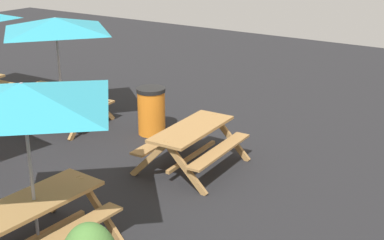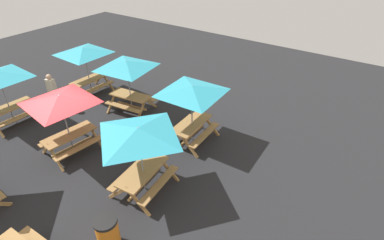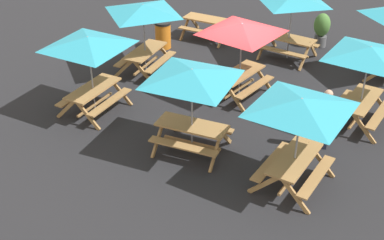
{
  "view_description": "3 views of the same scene",
  "coord_description": "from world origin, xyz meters",
  "px_view_note": "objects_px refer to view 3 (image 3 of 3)",
  "views": [
    {
      "loc": [
        8.25,
        -4.17,
        4.01
      ],
      "look_at": [
        3.45,
        3.03,
        0.9
      ],
      "focal_mm": 50.0,
      "sensor_mm": 36.0,
      "label": 1
    },
    {
      "loc": [
        4.49,
        8.32,
        6.85
      ],
      "look_at": [
        -3.06,
        3.15,
        0.9
      ],
      "focal_mm": 28.0,
      "sensor_mm": 36.0,
      "label": 2
    },
    {
      "loc": [
        -13.21,
        -6.03,
        7.74
      ],
      "look_at": [
        -3.38,
        -0.28,
        0.9
      ],
      "focal_mm": 50.0,
      "sensor_mm": 36.0,
      "label": 3
    }
  ],
  "objects_px": {
    "picnic_table_0": "(208,24)",
    "picnic_table_5": "(369,58)",
    "picnic_table_6": "(292,3)",
    "person_standing": "(325,118)",
    "picnic_table_7": "(301,111)",
    "trash_bin_orange": "(163,35)",
    "picnic_table_2": "(192,81)",
    "potted_plant_0": "(322,28)",
    "picnic_table_1": "(89,47)",
    "picnic_table_8": "(242,34)",
    "picnic_table_3": "(143,14)"
  },
  "relations": [
    {
      "from": "picnic_table_5",
      "to": "trash_bin_orange",
      "type": "distance_m",
      "value": 7.88
    },
    {
      "from": "picnic_table_2",
      "to": "picnic_table_5",
      "type": "relative_size",
      "value": 0.99
    },
    {
      "from": "picnic_table_0",
      "to": "picnic_table_3",
      "type": "xyz_separation_m",
      "value": [
        -3.6,
        0.35,
        1.43
      ]
    },
    {
      "from": "picnic_table_0",
      "to": "picnic_table_3",
      "type": "distance_m",
      "value": 3.89
    },
    {
      "from": "picnic_table_0",
      "to": "person_standing",
      "type": "xyz_separation_m",
      "value": [
        -5.02,
        -6.13,
        0.32
      ]
    },
    {
      "from": "picnic_table_1",
      "to": "picnic_table_2",
      "type": "relative_size",
      "value": 1.01
    },
    {
      "from": "picnic_table_5",
      "to": "picnic_table_3",
      "type": "bearing_deg",
      "value": 95.01
    },
    {
      "from": "picnic_table_3",
      "to": "person_standing",
      "type": "relative_size",
      "value": 1.4
    },
    {
      "from": "potted_plant_0",
      "to": "person_standing",
      "type": "height_order",
      "value": "person_standing"
    },
    {
      "from": "picnic_table_1",
      "to": "picnic_table_8",
      "type": "xyz_separation_m",
      "value": [
        2.99,
        -3.14,
        0.0
      ]
    },
    {
      "from": "picnic_table_7",
      "to": "trash_bin_orange",
      "type": "distance_m",
      "value": 8.87
    },
    {
      "from": "trash_bin_orange",
      "to": "picnic_table_0",
      "type": "bearing_deg",
      "value": -30.09
    },
    {
      "from": "picnic_table_2",
      "to": "person_standing",
      "type": "bearing_deg",
      "value": -154.44
    },
    {
      "from": "picnic_table_1",
      "to": "person_standing",
      "type": "relative_size",
      "value": 1.69
    },
    {
      "from": "picnic_table_8",
      "to": "picnic_table_7",
      "type": "bearing_deg",
      "value": -130.0
    },
    {
      "from": "picnic_table_0",
      "to": "picnic_table_5",
      "type": "height_order",
      "value": "picnic_table_5"
    },
    {
      "from": "picnic_table_8",
      "to": "potted_plant_0",
      "type": "distance_m",
      "value": 5.14
    },
    {
      "from": "trash_bin_orange",
      "to": "person_standing",
      "type": "xyz_separation_m",
      "value": [
        -3.39,
        -7.07,
        0.39
      ]
    },
    {
      "from": "picnic_table_3",
      "to": "trash_bin_orange",
      "type": "xyz_separation_m",
      "value": [
        1.97,
        0.59,
        -1.49
      ]
    },
    {
      "from": "picnic_table_1",
      "to": "picnic_table_8",
      "type": "distance_m",
      "value": 4.34
    },
    {
      "from": "picnic_table_1",
      "to": "picnic_table_2",
      "type": "xyz_separation_m",
      "value": [
        -0.31,
        -3.42,
        0.0
      ]
    },
    {
      "from": "picnic_table_0",
      "to": "trash_bin_orange",
      "type": "height_order",
      "value": "trash_bin_orange"
    },
    {
      "from": "picnic_table_6",
      "to": "picnic_table_2",
      "type": "bearing_deg",
      "value": 92.94
    },
    {
      "from": "picnic_table_2",
      "to": "trash_bin_orange",
      "type": "bearing_deg",
      "value": -57.79
    },
    {
      "from": "picnic_table_1",
      "to": "picnic_table_7",
      "type": "relative_size",
      "value": 1.0
    },
    {
      "from": "trash_bin_orange",
      "to": "person_standing",
      "type": "distance_m",
      "value": 7.85
    },
    {
      "from": "picnic_table_0",
      "to": "picnic_table_8",
      "type": "bearing_deg",
      "value": 128.27
    },
    {
      "from": "picnic_table_0",
      "to": "picnic_table_6",
      "type": "height_order",
      "value": "picnic_table_6"
    },
    {
      "from": "picnic_table_0",
      "to": "potted_plant_0",
      "type": "xyz_separation_m",
      "value": [
        1.36,
        -3.92,
        0.13
      ]
    },
    {
      "from": "picnic_table_8",
      "to": "potted_plant_0",
      "type": "relative_size",
      "value": 2.26
    },
    {
      "from": "picnic_table_2",
      "to": "picnic_table_5",
      "type": "distance_m",
      "value": 4.8
    },
    {
      "from": "picnic_table_5",
      "to": "picnic_table_1",
      "type": "bearing_deg",
      "value": 118.15
    },
    {
      "from": "picnic_table_6",
      "to": "person_standing",
      "type": "xyz_separation_m",
      "value": [
        -4.8,
        -2.84,
        -1.1
      ]
    },
    {
      "from": "picnic_table_8",
      "to": "person_standing",
      "type": "bearing_deg",
      "value": -107.78
    },
    {
      "from": "picnic_table_8",
      "to": "picnic_table_1",
      "type": "bearing_deg",
      "value": 141.51
    },
    {
      "from": "picnic_table_0",
      "to": "picnic_table_7",
      "type": "bearing_deg",
      "value": 128.96
    },
    {
      "from": "picnic_table_2",
      "to": "picnic_table_7",
      "type": "distance_m",
      "value": 2.75
    },
    {
      "from": "picnic_table_0",
      "to": "person_standing",
      "type": "relative_size",
      "value": 1.11
    },
    {
      "from": "picnic_table_3",
      "to": "picnic_table_7",
      "type": "height_order",
      "value": "same"
    },
    {
      "from": "picnic_table_5",
      "to": "potted_plant_0",
      "type": "distance_m",
      "value": 5.57
    },
    {
      "from": "potted_plant_0",
      "to": "picnic_table_2",
      "type": "bearing_deg",
      "value": 175.73
    },
    {
      "from": "picnic_table_3",
      "to": "picnic_table_5",
      "type": "height_order",
      "value": "same"
    },
    {
      "from": "picnic_table_7",
      "to": "picnic_table_0",
      "type": "bearing_deg",
      "value": 43.21
    },
    {
      "from": "picnic_table_7",
      "to": "picnic_table_8",
      "type": "bearing_deg",
      "value": 43.92
    },
    {
      "from": "picnic_table_1",
      "to": "picnic_table_6",
      "type": "height_order",
      "value": "same"
    },
    {
      "from": "picnic_table_2",
      "to": "potted_plant_0",
      "type": "height_order",
      "value": "picnic_table_2"
    },
    {
      "from": "picnic_table_0",
      "to": "picnic_table_5",
      "type": "distance_m",
      "value": 7.54
    },
    {
      "from": "picnic_table_1",
      "to": "trash_bin_orange",
      "type": "distance_m",
      "value": 5.17
    },
    {
      "from": "picnic_table_7",
      "to": "person_standing",
      "type": "xyz_separation_m",
      "value": [
        1.86,
        -0.08,
        -1.1
      ]
    },
    {
      "from": "picnic_table_3",
      "to": "picnic_table_6",
      "type": "distance_m",
      "value": 4.96
    }
  ]
}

